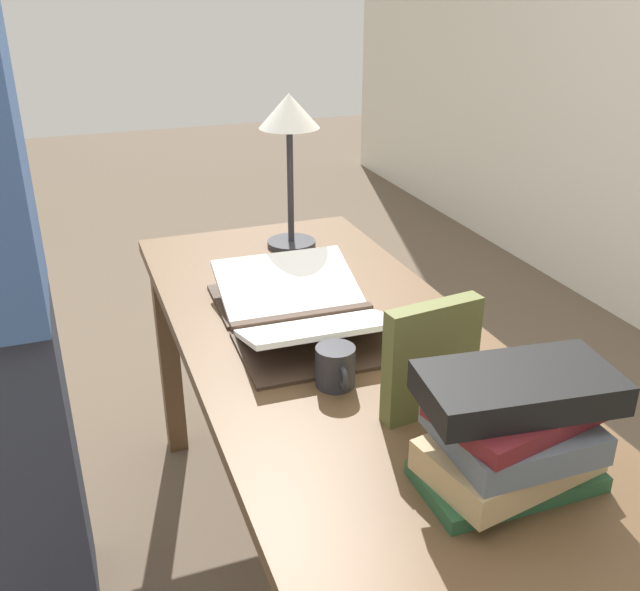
{
  "coord_description": "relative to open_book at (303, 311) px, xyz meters",
  "views": [
    {
      "loc": [
        1.28,
        -0.52,
        1.46
      ],
      "look_at": [
        -0.06,
        -0.02,
        0.81
      ],
      "focal_mm": 40.0,
      "sensor_mm": 36.0,
      "label": 1
    }
  ],
  "objects": [
    {
      "name": "ground_plane",
      "position": [
        0.11,
        0.04,
        -0.75
      ],
      "size": [
        12.0,
        12.0,
        0.0
      ],
      "primitive_type": "plane",
      "color": "brown"
    },
    {
      "name": "reading_desk",
      "position": [
        0.11,
        0.04,
        -0.12
      ],
      "size": [
        1.57,
        0.66,
        0.73
      ],
      "color": "brown",
      "rests_on": "ground_plane"
    },
    {
      "name": "open_book",
      "position": [
        0.0,
        0.0,
        0.0
      ],
      "size": [
        0.52,
        0.36,
        0.09
      ],
      "rotation": [
        0.0,
        0.0,
        -0.03
      ],
      "color": "#38281E",
      "rests_on": "reading_desk"
    },
    {
      "name": "book_stack_tall",
      "position": [
        0.64,
        0.11,
        0.07
      ],
      "size": [
        0.21,
        0.31,
        0.2
      ],
      "color": "#234C2D",
      "rests_on": "reading_desk"
    },
    {
      "name": "book_standing_upright",
      "position": [
        0.43,
        0.09,
        0.08
      ],
      "size": [
        0.06,
        0.19,
        0.22
      ],
      "rotation": [
        0.0,
        0.0,
        0.11
      ],
      "color": "brown",
      "rests_on": "reading_desk"
    },
    {
      "name": "reading_lamp",
      "position": [
        -0.48,
        0.13,
        0.32
      ],
      "size": [
        0.17,
        0.17,
        0.44
      ],
      "color": "#2D2D33",
      "rests_on": "reading_desk"
    },
    {
      "name": "coffee_mug",
      "position": [
        0.28,
        -0.03,
        0.02
      ],
      "size": [
        0.11,
        0.08,
        0.08
      ],
      "rotation": [
        0.0,
        0.0,
        6.23
      ],
      "color": "#28282D",
      "rests_on": "reading_desk"
    }
  ]
}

